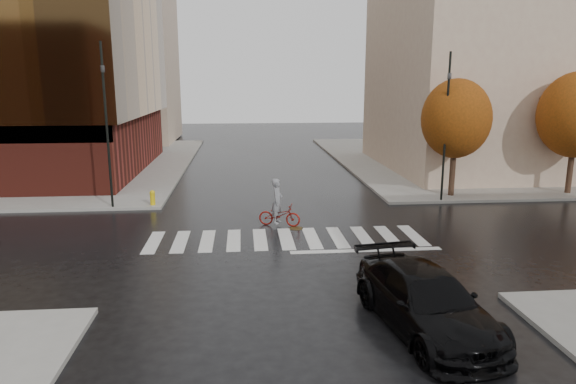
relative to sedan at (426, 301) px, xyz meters
name	(u,v)px	position (x,y,z in m)	size (l,w,h in m)	color
ground	(287,242)	(-3.01, 7.82, -0.81)	(120.00, 120.00, 0.00)	black
sidewalk_ne	(513,158)	(17.99, 28.82, -0.74)	(30.00, 30.00, 0.15)	gray
crosswalk	(286,239)	(-3.01, 8.32, -0.81)	(12.00, 3.00, 0.01)	silver
building_ne_tan	(500,43)	(13.99, 24.82, 8.34)	(16.00, 16.00, 18.00)	tan
building_nw_far	(104,45)	(-19.01, 44.82, 9.34)	(14.00, 12.00, 20.00)	tan
tree_ne_a	(456,119)	(6.99, 15.22, 3.64)	(3.80, 3.80, 6.50)	#311C15
sedan	(426,301)	(0.00, 0.00, 0.00)	(2.27, 5.60, 1.62)	black
cyclist	(279,210)	(-3.18, 10.32, -0.06)	(2.05, 1.25, 2.20)	maroon
traffic_light_nw	(106,113)	(-11.51, 14.12, 4.15)	(0.24, 0.21, 8.24)	black
traffic_light_ne	(447,116)	(5.99, 14.12, 3.87)	(0.20, 0.23, 7.84)	black
fire_hydrant	(153,197)	(-9.51, 14.32, -0.23)	(0.28, 0.28, 0.78)	#DDB90D
manhole	(296,228)	(-2.43, 9.82, -0.81)	(0.63, 0.63, 0.01)	#4A3A1A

